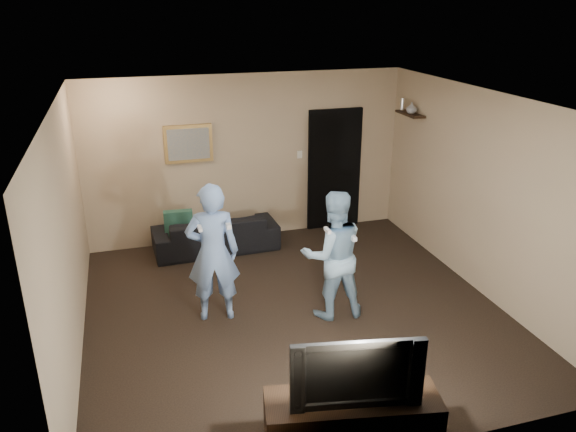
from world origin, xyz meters
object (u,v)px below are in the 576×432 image
object	(u,v)px
tv_console	(352,424)
wii_player_left	(213,253)
wii_player_right	(333,255)
television	(355,367)
sofa	(216,233)

from	to	relation	value
tv_console	wii_player_left	size ratio (longest dim) A/B	0.87
wii_player_left	wii_player_right	world-z (taller)	wii_player_left
tv_console	television	world-z (taller)	television
sofa	wii_player_left	bearing A→B (deg)	78.15
tv_console	wii_player_right	xyz separation A→B (m)	(0.62, 2.12, 0.55)
tv_console	television	xyz separation A→B (m)	(-0.00, 0.00, 0.58)
tv_console	wii_player_left	xyz separation A→B (m)	(-0.75, 2.46, 0.60)
sofa	television	size ratio (longest dim) A/B	1.73
wii_player_left	wii_player_right	distance (m)	1.41
sofa	wii_player_right	xyz separation A→B (m)	(1.03, -2.29, 0.52)
sofa	tv_console	world-z (taller)	sofa
television	wii_player_left	size ratio (longest dim) A/B	0.64
wii_player_right	sofa	bearing A→B (deg)	114.24
wii_player_left	wii_player_right	bearing A→B (deg)	-13.91
sofa	tv_console	xyz separation A→B (m)	(0.41, -4.41, -0.02)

